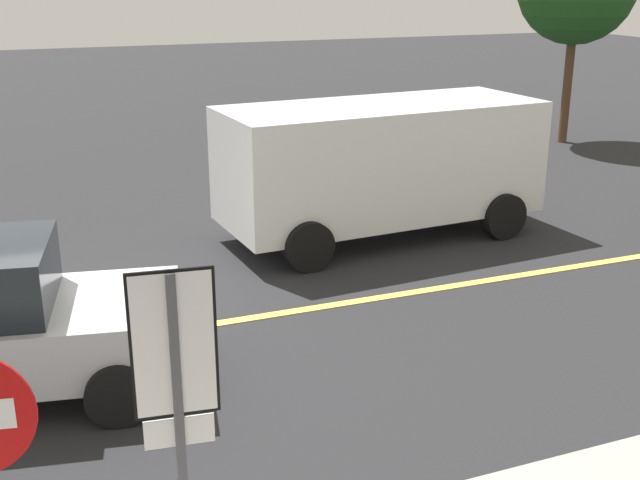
# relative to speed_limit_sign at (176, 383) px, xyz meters

# --- Properties ---
(ground_plane) EXTENTS (80.00, 80.00, 0.00)m
(ground_plane) POSITION_rel_speed_limit_sign_xyz_m (-0.64, 4.53, -1.76)
(ground_plane) COLOR #262628
(lane_marking_centre) EXTENTS (28.00, 0.16, 0.01)m
(lane_marking_centre) POSITION_rel_speed_limit_sign_xyz_m (2.36, 4.53, -1.76)
(lane_marking_centre) COLOR #E0D14C
(speed_limit_sign) EXTENTS (0.54, 0.08, 2.52)m
(speed_limit_sign) POSITION_rel_speed_limit_sign_xyz_m (0.00, 0.00, 0.00)
(speed_limit_sign) COLOR #4C4C51
(speed_limit_sign) RESTS_ON ground_plane
(white_van) EXTENTS (5.32, 2.54, 2.20)m
(white_van) POSITION_rel_speed_limit_sign_xyz_m (4.80, 7.00, -0.50)
(white_van) COLOR white
(white_van) RESTS_ON ground_plane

